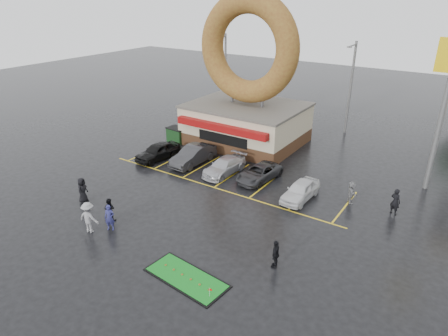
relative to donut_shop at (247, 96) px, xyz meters
The scene contains 19 objects.
ground 14.04m from the donut_shop, 76.98° to the right, with size 120.00×120.00×0.00m, color black.
donut_shop is the anchor object (origin of this frame).
shell_sign 16.29m from the donut_shop, ahead, with size 2.20×0.36×10.60m.
streetlight_left 9.87m from the donut_shop, 135.22° to the left, with size 0.40×2.21×9.00m.
streetlight_mid 10.59m from the donut_shop, 48.62° to the left, with size 0.40×2.21×9.00m.
car_black 9.59m from the donut_shop, 117.70° to the right, with size 1.69×4.21×1.43m, color black.
car_dgrey 7.91m from the donut_shop, 98.00° to the right, with size 1.61×4.61×1.52m, color #2A2A2C.
car_silver 8.38m from the donut_shop, 72.23° to the right, with size 1.75×4.31×1.25m, color #BAB9BF.
car_grey 9.22m from the donut_shop, 52.07° to the right, with size 1.95×4.22×1.17m, color #303033.
car_white 12.43m from the donut_shop, 40.46° to the right, with size 1.55×3.85×1.31m, color silver.
person_blue 18.09m from the donut_shop, 86.68° to the right, with size 0.61×0.40×1.66m, color navy.
person_blackjkt 17.35m from the donut_shop, 89.41° to the right, with size 0.75×0.58×1.54m, color black.
person_hoodie 18.85m from the donut_shop, 89.39° to the right, with size 1.28×0.73×1.98m, color gray.
person_bystander 17.00m from the donut_shop, 101.15° to the right, with size 0.87×0.57×1.78m, color black.
person_cameraman 19.20m from the donut_shop, 54.36° to the right, with size 0.95×0.39×1.62m, color black.
person_walker_near 14.05m from the donut_shop, 27.10° to the right, with size 1.45×0.46×1.56m, color gray.
person_walker_far 16.51m from the donut_shop, 22.45° to the right, with size 0.66×0.43×1.81m, color black.
dumpster 7.59m from the donut_shop, 147.20° to the right, with size 1.80×1.20×1.30m, color #18401B.
putting_green 20.66m from the donut_shop, 67.62° to the right, with size 4.60×2.31×0.55m.
Camera 1 is at (15.25, -18.06, 13.39)m, focal length 32.00 mm.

